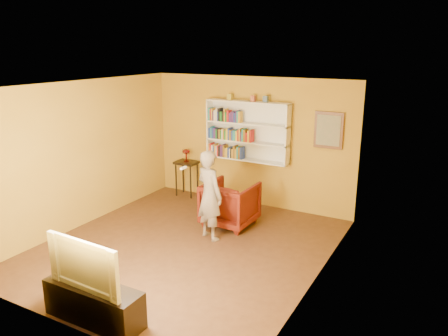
{
  "coord_description": "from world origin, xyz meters",
  "views": [
    {
      "loc": [
        3.83,
        -5.61,
        3.29
      ],
      "look_at": [
        0.33,
        0.75,
        1.25
      ],
      "focal_mm": 35.0,
      "sensor_mm": 36.0,
      "label": 1
    }
  ],
  "objects_px": {
    "television": "(90,262)",
    "bookshelf": "(249,131)",
    "console_table": "(187,167)",
    "person": "(210,195)",
    "armchair": "(230,204)",
    "tv_cabinet": "(94,303)",
    "ruby_lustre": "(186,153)"
  },
  "relations": [
    {
      "from": "console_table",
      "to": "person",
      "type": "relative_size",
      "value": 0.5
    },
    {
      "from": "armchair",
      "to": "person",
      "type": "distance_m",
      "value": 0.8
    },
    {
      "from": "console_table",
      "to": "tv_cabinet",
      "type": "relative_size",
      "value": 0.6
    },
    {
      "from": "bookshelf",
      "to": "television",
      "type": "height_order",
      "value": "bookshelf"
    },
    {
      "from": "television",
      "to": "armchair",
      "type": "bearing_deg",
      "value": 91.59
    },
    {
      "from": "tv_cabinet",
      "to": "television",
      "type": "xyz_separation_m",
      "value": [
        0.0,
        0.0,
        0.56
      ]
    },
    {
      "from": "ruby_lustre",
      "to": "armchair",
      "type": "distance_m",
      "value": 2.03
    },
    {
      "from": "armchair",
      "to": "ruby_lustre",
      "type": "bearing_deg",
      "value": -30.47
    },
    {
      "from": "tv_cabinet",
      "to": "person",
      "type": "bearing_deg",
      "value": 89.59
    },
    {
      "from": "console_table",
      "to": "ruby_lustre",
      "type": "xyz_separation_m",
      "value": [
        0.0,
        -0.0,
        0.34
      ]
    },
    {
      "from": "ruby_lustre",
      "to": "person",
      "type": "bearing_deg",
      "value": -46.7
    },
    {
      "from": "person",
      "to": "tv_cabinet",
      "type": "xyz_separation_m",
      "value": [
        -0.02,
        -2.77,
        -0.56
      ]
    },
    {
      "from": "armchair",
      "to": "television",
      "type": "distance_m",
      "value": 3.5
    },
    {
      "from": "ruby_lustre",
      "to": "armchair",
      "type": "height_order",
      "value": "ruby_lustre"
    },
    {
      "from": "armchair",
      "to": "television",
      "type": "relative_size",
      "value": 0.82
    },
    {
      "from": "bookshelf",
      "to": "armchair",
      "type": "xyz_separation_m",
      "value": [
        0.21,
        -1.18,
        -1.18
      ]
    },
    {
      "from": "armchair",
      "to": "tv_cabinet",
      "type": "height_order",
      "value": "armchair"
    },
    {
      "from": "armchair",
      "to": "person",
      "type": "bearing_deg",
      "value": 88.7
    },
    {
      "from": "ruby_lustre",
      "to": "television",
      "type": "relative_size",
      "value": 0.25
    },
    {
      "from": "armchair",
      "to": "television",
      "type": "bearing_deg",
      "value": 90.42
    },
    {
      "from": "bookshelf",
      "to": "television",
      "type": "relative_size",
      "value": 1.6
    },
    {
      "from": "ruby_lustre",
      "to": "television",
      "type": "height_order",
      "value": "television"
    },
    {
      "from": "console_table",
      "to": "television",
      "type": "bearing_deg",
      "value": -70.35
    },
    {
      "from": "ruby_lustre",
      "to": "tv_cabinet",
      "type": "bearing_deg",
      "value": -70.35
    },
    {
      "from": "console_table",
      "to": "armchair",
      "type": "height_order",
      "value": "armchair"
    },
    {
      "from": "television",
      "to": "bookshelf",
      "type": "bearing_deg",
      "value": 94.33
    },
    {
      "from": "console_table",
      "to": "person",
      "type": "distance_m",
      "value": 2.38
    },
    {
      "from": "person",
      "to": "television",
      "type": "relative_size",
      "value": 1.42
    },
    {
      "from": "ruby_lustre",
      "to": "television",
      "type": "xyz_separation_m",
      "value": [
        1.61,
        -4.5,
        -0.2
      ]
    },
    {
      "from": "console_table",
      "to": "person",
      "type": "bearing_deg",
      "value": -46.7
    },
    {
      "from": "console_table",
      "to": "tv_cabinet",
      "type": "bearing_deg",
      "value": -70.35
    },
    {
      "from": "television",
      "to": "ruby_lustre",
      "type": "bearing_deg",
      "value": 112.09
    }
  ]
}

